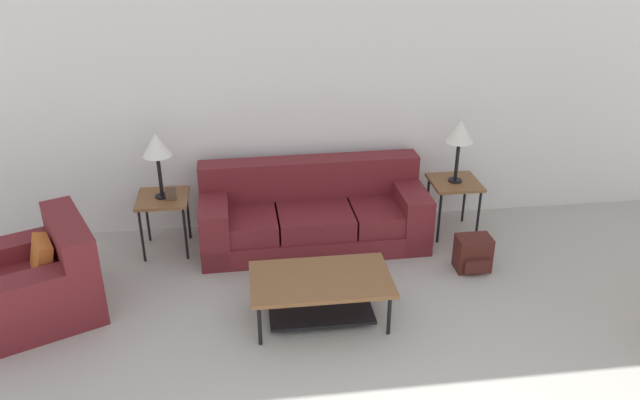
% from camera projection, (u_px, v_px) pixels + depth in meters
% --- Properties ---
extents(wall_back, '(9.17, 0.06, 2.60)m').
position_uv_depth(wall_back, '(316.00, 105.00, 6.36)').
color(wall_back, white).
rests_on(wall_back, ground_plane).
extents(couch, '(2.26, 0.89, 0.82)m').
position_uv_depth(couch, '(313.00, 216.00, 6.32)').
color(couch, maroon).
rests_on(couch, ground_plane).
extents(armchair, '(1.30, 1.29, 0.80)m').
position_uv_depth(armchair, '(37.00, 284.00, 5.22)').
color(armchair, maroon).
rests_on(armchair, ground_plane).
extents(coffee_table, '(1.16, 0.67, 0.40)m').
position_uv_depth(coffee_table, '(321.00, 288.00, 5.12)').
color(coffee_table, brown).
rests_on(coffee_table, ground_plane).
extents(side_table_left, '(0.49, 0.50, 0.58)m').
position_uv_depth(side_table_left, '(163.00, 203.00, 6.08)').
color(side_table_left, brown).
rests_on(side_table_left, ground_plane).
extents(side_table_right, '(0.49, 0.50, 0.58)m').
position_uv_depth(side_table_right, '(454.00, 187.00, 6.42)').
color(side_table_right, brown).
rests_on(side_table_right, ground_plane).
extents(table_lamp_left, '(0.28, 0.28, 0.65)m').
position_uv_depth(table_lamp_left, '(156.00, 147.00, 5.83)').
color(table_lamp_left, black).
rests_on(table_lamp_left, side_table_left).
extents(table_lamp_right, '(0.28, 0.28, 0.65)m').
position_uv_depth(table_lamp_right, '(460.00, 133.00, 6.17)').
color(table_lamp_right, black).
rests_on(table_lamp_right, side_table_right).
extents(backpack, '(0.32, 0.30, 0.34)m').
position_uv_depth(backpack, '(473.00, 254.00, 5.89)').
color(backpack, '#4C1E19').
rests_on(backpack, ground_plane).
extents(picture_frame, '(0.10, 0.04, 0.13)m').
position_uv_depth(picture_frame, '(171.00, 194.00, 5.97)').
color(picture_frame, '#4C3828').
rests_on(picture_frame, side_table_left).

